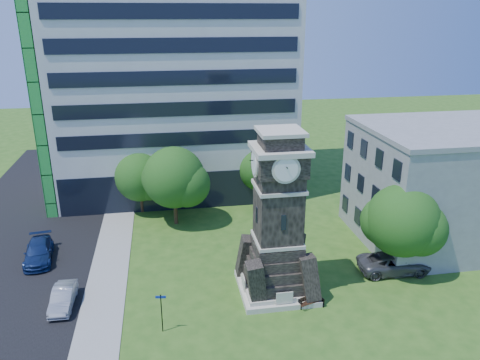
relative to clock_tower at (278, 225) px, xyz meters
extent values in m
plane|color=#2A5518|center=(-3.00, -2.00, -5.28)|extent=(160.00, 160.00, 0.00)
cube|color=gray|center=(-12.50, 3.00, -5.25)|extent=(3.00, 70.00, 0.06)
cube|color=beige|center=(0.00, 0.00, -5.08)|extent=(5.40, 5.40, 0.40)
cube|color=beige|center=(0.00, 0.00, -4.73)|extent=(4.80, 4.80, 0.30)
cube|color=black|center=(0.00, 0.00, 1.92)|extent=(3.00, 3.00, 6.40)
cube|color=beige|center=(0.00, 0.00, -1.08)|extent=(3.25, 3.25, 0.25)
cube|color=beige|center=(0.00, 0.00, 2.92)|extent=(3.25, 3.25, 0.25)
cube|color=black|center=(0.00, -1.52, 0.92)|extent=(0.35, 0.08, 1.10)
cube|color=black|center=(0.00, 0.00, 4.72)|extent=(3.30, 3.30, 1.60)
cube|color=beige|center=(0.00, 0.00, 5.62)|extent=(3.70, 3.70, 0.35)
cylinder|color=white|center=(0.00, -1.77, 4.72)|extent=(1.56, 0.06, 1.56)
cylinder|color=white|center=(-1.77, 0.00, 4.72)|extent=(0.06, 1.56, 1.56)
cube|color=black|center=(0.00, 0.00, 6.22)|extent=(2.60, 2.60, 0.90)
cube|color=beige|center=(0.00, 0.00, 6.82)|extent=(3.00, 3.00, 0.25)
cube|color=silver|center=(-6.00, 24.00, 8.72)|extent=(25.00, 15.00, 28.00)
cube|color=black|center=(-6.00, 16.80, -3.28)|extent=(24.50, 0.80, 4.00)
cube|color=gray|center=(17.00, 6.00, -0.28)|extent=(15.00, 12.00, 10.00)
cube|color=gray|center=(17.00, 6.00, 4.92)|extent=(15.20, 12.20, 0.40)
imported|color=gray|center=(-15.19, 0.53, -4.62)|extent=(1.45, 4.02, 1.32)
imported|color=navy|center=(-18.38, 7.66, -4.53)|extent=(2.76, 5.42, 1.51)
imported|color=#4B4C51|center=(9.87, 0.97, -4.49)|extent=(5.84, 2.94, 1.59)
cube|color=black|center=(1.08, -2.54, -4.95)|extent=(0.06, 0.43, 0.67)
cube|color=black|center=(2.71, -2.54, -4.95)|extent=(0.06, 0.43, 0.67)
cube|color=black|center=(1.90, -2.54, -4.85)|extent=(1.72, 0.46, 0.04)
cube|color=black|center=(1.90, -2.32, -4.58)|extent=(1.72, 0.04, 0.38)
cylinder|color=black|center=(-8.37, -3.47, -3.91)|extent=(0.07, 0.07, 2.75)
cube|color=#0D3D98|center=(-8.37, -3.47, -2.70)|extent=(0.66, 0.04, 0.16)
cylinder|color=#332114|center=(-10.19, 16.48, -4.17)|extent=(0.33, 0.33, 2.23)
sphere|color=#255A1A|center=(-10.19, 16.48, -1.45)|extent=(4.98, 4.98, 4.98)
sphere|color=#255A1A|center=(-9.19, 15.98, -1.88)|extent=(3.74, 3.74, 3.74)
sphere|color=#255A1A|center=(-11.06, 17.10, -1.69)|extent=(3.49, 3.49, 3.49)
cylinder|color=#332114|center=(-6.84, 13.02, -3.89)|extent=(0.37, 0.37, 2.78)
sphere|color=#2A691F|center=(-6.84, 13.02, -0.50)|extent=(5.87, 5.87, 5.87)
sphere|color=#2A691F|center=(-5.67, 12.43, -1.04)|extent=(4.40, 4.40, 4.40)
sphere|color=#2A691F|center=(-7.87, 13.75, -0.81)|extent=(4.11, 4.11, 4.11)
cylinder|color=#332114|center=(2.33, 16.94, -4.16)|extent=(0.38, 0.38, 2.24)
sphere|color=#2B5E1C|center=(2.33, 16.94, -1.42)|extent=(4.70, 4.70, 4.70)
sphere|color=#2B5E1C|center=(3.27, 16.47, -1.86)|extent=(3.53, 3.53, 3.53)
sphere|color=#2B5E1C|center=(1.51, 17.53, -1.67)|extent=(3.29, 3.29, 3.29)
cylinder|color=#332114|center=(10.00, 0.80, -3.96)|extent=(0.37, 0.37, 2.64)
sphere|color=#2F5E1C|center=(10.00, 0.80, -0.74)|extent=(5.62, 5.62, 5.62)
sphere|color=#2F5E1C|center=(11.13, 0.24, -1.25)|extent=(4.21, 4.21, 4.21)
sphere|color=#2F5E1C|center=(9.02, 1.50, -1.03)|extent=(3.93, 3.93, 3.93)
camera|label=1|loc=(-7.65, -29.15, 14.16)|focal=35.00mm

